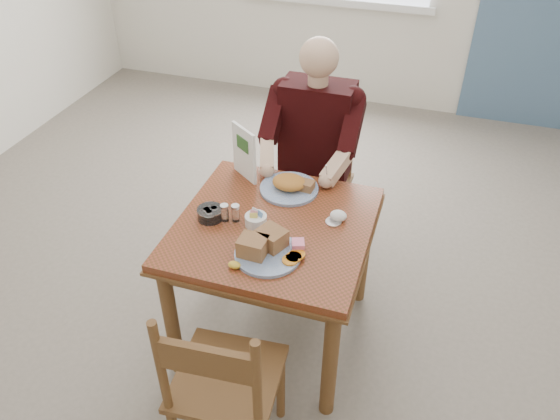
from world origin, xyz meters
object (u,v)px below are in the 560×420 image
(chair_near, at_px, (224,385))
(far_plate, at_px, (290,185))
(near_plate, at_px, (267,247))
(diner, at_px, (313,141))
(table, at_px, (274,242))
(chair_far, at_px, (315,182))

(chair_near, distance_m, far_plate, 1.06)
(chair_near, relative_size, near_plate, 2.76)
(diner, bearing_deg, chair_near, -88.86)
(table, bearing_deg, chair_far, 90.00)
(chair_near, bearing_deg, diner, 91.14)
(near_plate, bearing_deg, far_plate, 94.96)
(table, height_order, near_plate, near_plate)
(diner, height_order, far_plate, diner)
(chair_far, xyz_separation_m, near_plate, (0.04, -1.01, 0.31))
(chair_near, bearing_deg, chair_far, 91.07)
(chair_near, bearing_deg, near_plate, 89.01)
(chair_far, relative_size, diner, 0.69)
(diner, height_order, near_plate, diner)
(table, bearing_deg, far_plate, 91.20)
(chair_far, height_order, near_plate, chair_far)
(chair_near, height_order, diner, diner)
(table, xyz_separation_m, near_plate, (0.04, -0.21, 0.15))
(table, bearing_deg, near_plate, -79.97)
(diner, relative_size, far_plate, 4.15)
(chair_near, relative_size, far_plate, 2.85)
(chair_near, xyz_separation_m, far_plate, (-0.03, 1.01, 0.30))
(chair_near, height_order, far_plate, chair_near)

